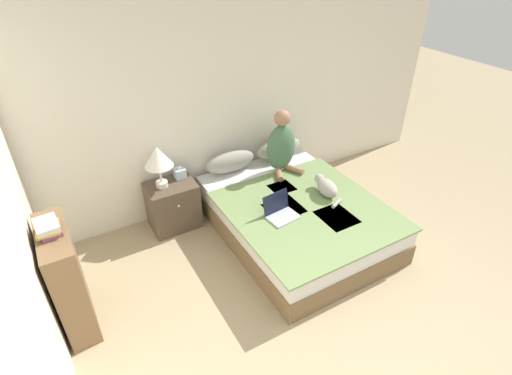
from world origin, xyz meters
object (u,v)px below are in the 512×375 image
at_px(nightstand, 173,205).
at_px(table_lamp, 158,158).
at_px(pillow_far, 279,148).
at_px(pillow_near, 230,162).
at_px(person_sitting, 281,145).
at_px(laptop_open, 281,212).
at_px(book_stack_top, 48,228).
at_px(tissue_box, 180,173).
at_px(cat_tabby, 326,187).
at_px(bookshelf, 68,279).
at_px(bed, 296,217).

bearing_deg(nightstand, table_lamp, 171.70).
bearing_deg(pillow_far, nightstand, -176.89).
height_order(pillow_near, person_sitting, person_sitting).
distance_m(laptop_open, table_lamp, 1.39).
distance_m(pillow_far, book_stack_top, 2.86).
distance_m(pillow_near, table_lamp, 0.92).
height_order(pillow_near, tissue_box, pillow_near).
relative_size(table_lamp, book_stack_top, 2.01).
bearing_deg(tissue_box, person_sitting, -13.25).
bearing_deg(pillow_near, person_sitting, -25.61).
bearing_deg(laptop_open, cat_tabby, 1.07).
relative_size(laptop_open, table_lamp, 0.69).
distance_m(laptop_open, bookshelf, 2.02).
xyz_separation_m(pillow_far, person_sitting, (-0.14, -0.26, 0.19)).
bearing_deg(bookshelf, laptop_open, -3.42).
xyz_separation_m(pillow_far, laptop_open, (-0.65, -1.05, -0.08)).
relative_size(laptop_open, book_stack_top, 1.39).
distance_m(bed, pillow_near, 1.03).
distance_m(table_lamp, bookshelf, 1.46).
bearing_deg(nightstand, tissue_box, 31.23).
relative_size(bed, laptop_open, 6.17).
distance_m(nightstand, tissue_box, 0.38).
bearing_deg(laptop_open, pillow_near, 85.79).
distance_m(pillow_far, tissue_box, 1.31).
relative_size(pillow_near, tissue_box, 4.47).
height_order(person_sitting, laptop_open, person_sitting).
bearing_deg(laptop_open, pillow_far, 51.90).
relative_size(pillow_near, cat_tabby, 1.31).
bearing_deg(person_sitting, book_stack_top, -165.32).
distance_m(pillow_near, bookshelf, 2.18).
height_order(bed, table_lamp, table_lamp).
bearing_deg(person_sitting, pillow_far, 61.91).
bearing_deg(table_lamp, nightstand, -8.30).
relative_size(bookshelf, book_stack_top, 4.11).
distance_m(tissue_box, book_stack_top, 1.70).
height_order(bed, tissue_box, tissue_box).
relative_size(pillow_near, book_stack_top, 2.63).
bearing_deg(cat_tabby, pillow_far, 7.07).
height_order(laptop_open, bookshelf, bookshelf).
xyz_separation_m(bed, table_lamp, (-1.21, 0.83, 0.68)).
bearing_deg(book_stack_top, bookshelf, -7.25).
bearing_deg(bed, pillow_far, 69.13).
distance_m(laptop_open, tissue_box, 1.25).
height_order(bed, pillow_near, pillow_near).
distance_m(laptop_open, book_stack_top, 2.09).
xyz_separation_m(person_sitting, table_lamp, (-1.41, 0.19, 0.13)).
distance_m(pillow_far, bookshelf, 2.82).
distance_m(nightstand, book_stack_top, 1.65).
bearing_deg(bookshelf, tissue_box, 34.81).
relative_size(bed, person_sitting, 2.70).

